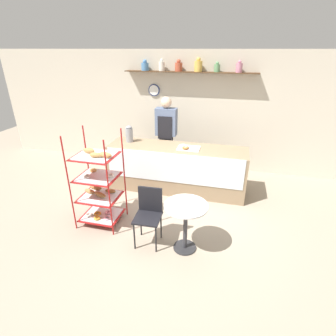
{
  "coord_description": "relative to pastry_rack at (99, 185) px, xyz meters",
  "views": [
    {
      "loc": [
        1.04,
        -3.67,
        2.71
      ],
      "look_at": [
        0.0,
        0.39,
        0.79
      ],
      "focal_mm": 28.0,
      "sensor_mm": 36.0,
      "label": 1
    }
  ],
  "objects": [
    {
      "name": "pastry_rack",
      "position": [
        0.0,
        0.0,
        0.0
      ],
      "size": [
        0.68,
        0.6,
        1.59
      ],
      "color": "#A51919",
      "rests_on": "ground_plane"
    },
    {
      "name": "coffee_carafe",
      "position": [
        -0.05,
        1.51,
        0.4
      ],
      "size": [
        0.15,
        0.15,
        0.34
      ],
      "color": "gray",
      "rests_on": "display_counter"
    },
    {
      "name": "person_worker",
      "position": [
        0.62,
        1.96,
        0.3
      ],
      "size": [
        0.44,
        0.24,
        1.81
      ],
      "color": "#282833",
      "rests_on": "ground_plane"
    },
    {
      "name": "ground_plane",
      "position": [
        0.98,
        0.33,
        -0.7
      ],
      "size": [
        14.0,
        14.0,
        0.0
      ],
      "primitive_type": "plane",
      "color": "gray"
    },
    {
      "name": "cafe_table",
      "position": [
        1.5,
        -0.32,
        -0.15
      ],
      "size": [
        0.62,
        0.62,
        0.75
      ],
      "color": "#262628",
      "rests_on": "ground_plane"
    },
    {
      "name": "display_counter",
      "position": [
        0.98,
        1.43,
        -0.23
      ],
      "size": [
        2.76,
        0.73,
        0.93
      ],
      "color": "#937A5B",
      "rests_on": "ground_plane"
    },
    {
      "name": "cafe_chair",
      "position": [
        0.93,
        -0.26,
        -0.17
      ],
      "size": [
        0.4,
        0.4,
        0.87
      ],
      "rotation": [
        0.0,
        0.0,
        6.33
      ],
      "color": "black",
      "rests_on": "ground_plane"
    },
    {
      "name": "donut_tray_counter",
      "position": [
        1.16,
        1.4,
        0.25
      ],
      "size": [
        0.43,
        0.34,
        0.05
      ],
      "color": "silver",
      "rests_on": "display_counter"
    },
    {
      "name": "back_wall",
      "position": [
        0.97,
        2.73,
        0.67
      ],
      "size": [
        10.0,
        0.3,
        2.7
      ],
      "color": "beige",
      "rests_on": "ground_plane"
    }
  ]
}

